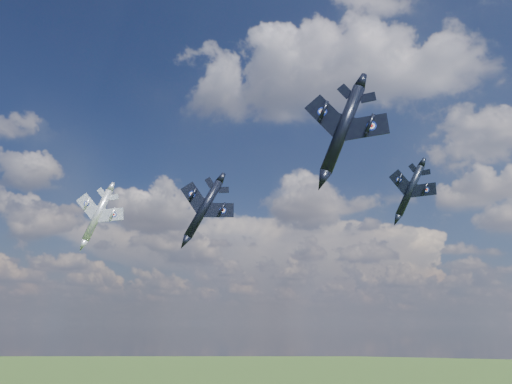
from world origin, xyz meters
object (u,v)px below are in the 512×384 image
(jet_high_navy, at_px, (410,191))
(jet_left_silver, at_px, (98,215))
(jet_lead_navy, at_px, (204,209))
(jet_right_navy, at_px, (343,129))

(jet_high_navy, relative_size, jet_left_silver, 1.00)
(jet_lead_navy, height_order, jet_right_navy, jet_right_navy)
(jet_lead_navy, bearing_deg, jet_left_silver, 159.82)
(jet_lead_navy, height_order, jet_left_silver, jet_lead_navy)
(jet_right_navy, height_order, jet_high_navy, jet_high_navy)
(jet_left_silver, bearing_deg, jet_right_navy, -46.62)
(jet_lead_navy, bearing_deg, jet_right_navy, -62.12)
(jet_right_navy, distance_m, jet_left_silver, 51.52)
(jet_high_navy, bearing_deg, jet_left_silver, -148.86)
(jet_right_navy, xyz_separation_m, jet_left_silver, (-46.06, 23.04, -1.15))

